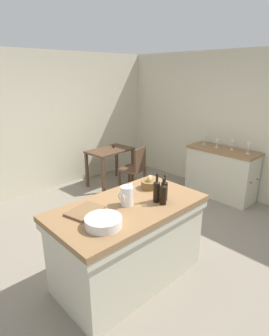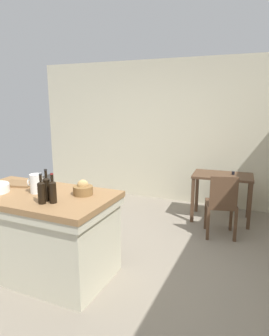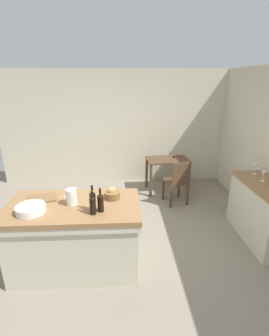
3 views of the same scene
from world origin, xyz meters
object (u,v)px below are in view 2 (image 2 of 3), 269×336
(island_table, at_px, (40,230))
(wine_bottle_green, at_px, (41,192))
(wine_bottle_dark, at_px, (53,191))
(cutting_board, at_px, (19,184))
(wooden_chair, at_px, (222,204))
(wine_bottle_amber, at_px, (47,188))
(writing_desk, at_px, (222,182))
(pitcher, at_px, (36,183))
(bread_basket, at_px, (83,189))

(island_table, relative_size, wine_bottle_green, 5.64)
(island_table, bearing_deg, wine_bottle_dark, -26.50)
(cutting_board, bearing_deg, wine_bottle_green, -30.56)
(island_table, xyz_separation_m, wooden_chair, (1.69, 1.69, -0.00))
(cutting_board, distance_m, wine_bottle_dark, 0.86)
(wine_bottle_green, bearing_deg, cutting_board, 149.44)
(wine_bottle_dark, xyz_separation_m, wine_bottle_amber, (-0.09, 0.03, 0.01))
(wooden_chair, bearing_deg, writing_desk, 97.50)
(island_table, xyz_separation_m, cutting_board, (-0.42, 0.17, 0.43))
(pitcher, relative_size, wine_bottle_green, 0.84)
(bread_basket, bearing_deg, wooden_chair, 51.75)
(cutting_board, distance_m, wine_bottle_green, 0.81)
(pitcher, relative_size, wine_bottle_amber, 0.78)
(wooden_chair, xyz_separation_m, wine_bottle_amber, (-1.43, -1.84, 0.55))
(wooden_chair, xyz_separation_m, wine_bottle_green, (-1.42, -1.93, 0.54))
(island_table, xyz_separation_m, pitcher, (-0.01, 0.01, 0.52))
(writing_desk, distance_m, cutting_board, 2.97)
(writing_desk, xyz_separation_m, bread_basket, (-1.13, -2.18, 0.34))
(island_table, bearing_deg, wine_bottle_amber, -29.68)
(pitcher, distance_m, wine_bottle_green, 0.38)
(wooden_chair, xyz_separation_m, wine_bottle_dark, (-1.33, -1.87, 0.54))
(cutting_board, bearing_deg, bread_basket, -1.33)
(wooden_chair, distance_m, wine_bottle_amber, 2.39)
(cutting_board, height_order, wine_bottle_dark, wine_bottle_dark)
(cutting_board, bearing_deg, island_table, -22.36)
(writing_desk, height_order, wine_bottle_dark, wine_bottle_dark)
(wine_bottle_dark, bearing_deg, pitcher, 152.87)
(cutting_board, bearing_deg, pitcher, -21.65)
(wine_bottle_green, bearing_deg, wine_bottle_dark, 34.51)
(wine_bottle_amber, height_order, wine_bottle_green, wine_bottle_amber)
(bread_basket, bearing_deg, cutting_board, 178.67)
(pitcher, height_order, wine_bottle_dark, wine_bottle_dark)
(writing_desk, distance_m, wine_bottle_green, 2.92)
(cutting_board, xyz_separation_m, wine_bottle_green, (0.69, -0.41, 0.11))
(writing_desk, bearing_deg, wooden_chair, -82.50)
(island_table, relative_size, wine_bottle_amber, 5.21)
(wooden_chair, bearing_deg, wine_bottle_green, -126.35)
(writing_desk, height_order, wooden_chair, wooden_chair)
(writing_desk, xyz_separation_m, wine_bottle_amber, (-1.34, -2.48, 0.42))
(bread_basket, height_order, cutting_board, bread_basket)
(wine_bottle_amber, bearing_deg, pitcher, 149.64)
(writing_desk, relative_size, wine_bottle_green, 3.23)
(wooden_chair, bearing_deg, island_table, -135.06)
(bread_basket, height_order, wine_bottle_green, wine_bottle_green)
(bread_basket, xyz_separation_m, wine_bottle_green, (-0.20, -0.39, 0.06))
(wine_bottle_amber, bearing_deg, bread_basket, 54.90)
(wooden_chair, bearing_deg, cutting_board, -144.25)
(wooden_chair, xyz_separation_m, bread_basket, (-1.21, -1.54, 0.48))
(pitcher, bearing_deg, island_table, -46.15)
(pitcher, xyz_separation_m, wine_bottle_dark, (0.37, -0.19, 0.01))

